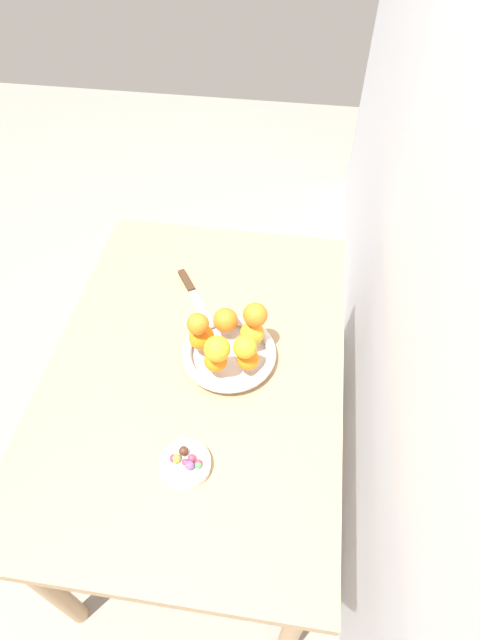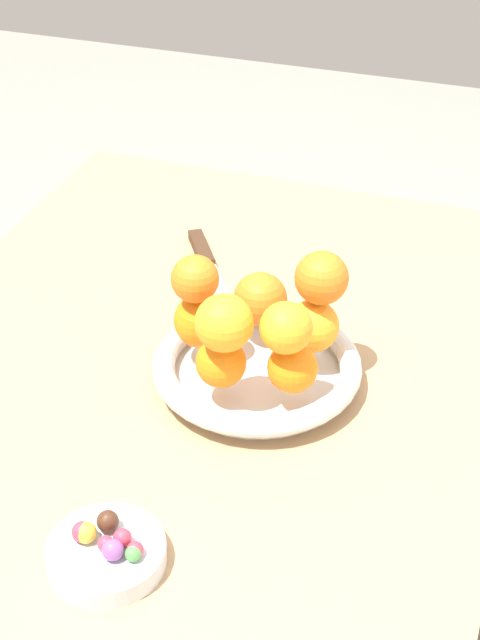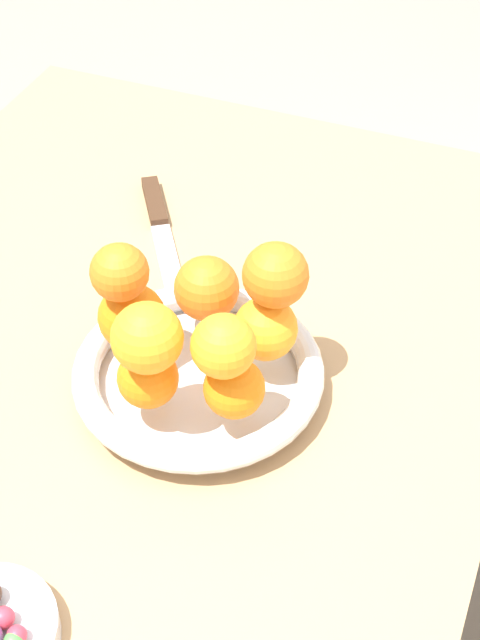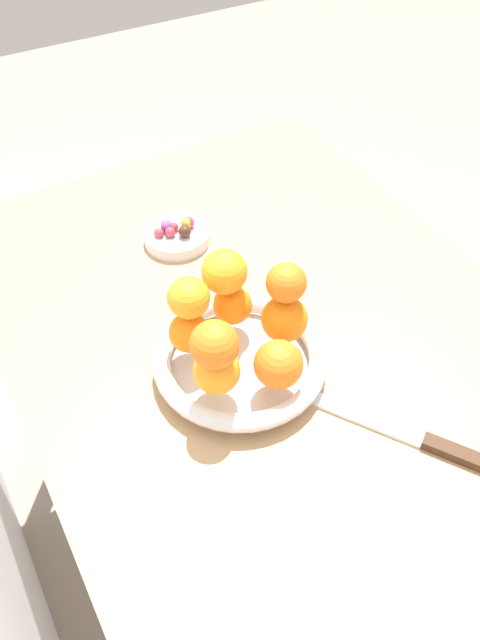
% 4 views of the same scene
% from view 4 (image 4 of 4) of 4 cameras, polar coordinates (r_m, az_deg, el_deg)
% --- Properties ---
extents(ground_plane, '(6.00, 6.00, 0.00)m').
position_cam_4_polar(ground_plane, '(1.57, 2.24, -19.98)').
color(ground_plane, gray).
extents(dining_table, '(1.10, 0.76, 0.74)m').
position_cam_4_polar(dining_table, '(1.01, 3.29, -4.86)').
color(dining_table, tan).
rests_on(dining_table, ground_plane).
extents(fruit_bowl, '(0.25, 0.25, 0.04)m').
position_cam_4_polar(fruit_bowl, '(0.88, -0.02, -3.72)').
color(fruit_bowl, silver).
rests_on(fruit_bowl, dining_table).
extents(candy_dish, '(0.11, 0.11, 0.02)m').
position_cam_4_polar(candy_dish, '(1.10, -5.79, 7.64)').
color(candy_dish, silver).
rests_on(candy_dish, dining_table).
extents(orange_0, '(0.06, 0.06, 0.06)m').
position_cam_4_polar(orange_0, '(0.80, -2.15, -4.67)').
color(orange_0, orange).
rests_on(orange_0, fruit_bowl).
extents(orange_1, '(0.07, 0.07, 0.07)m').
position_cam_4_polar(orange_1, '(0.81, 3.53, -4.07)').
color(orange_1, orange).
rests_on(orange_1, fruit_bowl).
extents(orange_2, '(0.07, 0.07, 0.07)m').
position_cam_4_polar(orange_2, '(0.86, 4.07, 0.10)').
color(orange_2, orange).
rests_on(orange_2, fruit_bowl).
extents(orange_3, '(0.06, 0.06, 0.06)m').
position_cam_4_polar(orange_3, '(0.89, -0.69, 1.38)').
color(orange_3, orange).
rests_on(orange_3, fruit_bowl).
extents(orange_4, '(0.06, 0.06, 0.06)m').
position_cam_4_polar(orange_4, '(0.85, -4.68, -1.15)').
color(orange_4, orange).
rests_on(orange_4, fruit_bowl).
extents(orange_5, '(0.06, 0.06, 0.06)m').
position_cam_4_polar(orange_5, '(0.82, -4.71, 2.05)').
color(orange_5, orange).
rests_on(orange_5, orange_4).
extents(orange_6, '(0.06, 0.06, 0.06)m').
position_cam_4_polar(orange_6, '(0.75, -2.36, -2.27)').
color(orange_6, orange).
rests_on(orange_6, orange_0).
extents(orange_7, '(0.06, 0.06, 0.06)m').
position_cam_4_polar(orange_7, '(0.83, 4.25, 3.41)').
color(orange_7, orange).
rests_on(orange_7, orange_2).
extents(orange_8, '(0.06, 0.06, 0.06)m').
position_cam_4_polar(orange_8, '(0.85, -1.43, 4.44)').
color(orange_8, orange).
rests_on(orange_8, orange_3).
extents(candy_ball_0, '(0.02, 0.02, 0.02)m').
position_cam_4_polar(candy_ball_0, '(1.07, -5.08, 8.07)').
color(candy_ball_0, '#472819').
rests_on(candy_ball_0, candy_dish).
extents(candy_ball_1, '(0.02, 0.02, 0.02)m').
position_cam_4_polar(candy_ball_1, '(1.09, -6.07, 8.47)').
color(candy_ball_1, '#C6384C').
rests_on(candy_ball_1, candy_dish).
extents(candy_ball_2, '(0.02, 0.02, 0.02)m').
position_cam_4_polar(candy_ball_2, '(1.08, -6.40, 8.00)').
color(candy_ball_2, '#C6384C').
rests_on(candy_ball_2, candy_dish).
extents(candy_ball_3, '(0.02, 0.02, 0.02)m').
position_cam_4_polar(candy_ball_3, '(1.09, -6.74, 8.58)').
color(candy_ball_3, '#8C4C99').
rests_on(candy_ball_3, candy_dish).
extents(candy_ball_4, '(0.02, 0.02, 0.02)m').
position_cam_4_polar(candy_ball_4, '(1.09, -4.91, 8.83)').
color(candy_ball_4, gold).
rests_on(candy_ball_4, candy_dish).
extents(candy_ball_5, '(0.02, 0.02, 0.02)m').
position_cam_4_polar(candy_ball_5, '(1.08, -7.39, 7.90)').
color(candy_ball_5, '#C6384C').
rests_on(candy_ball_5, candy_dish).
extents(candy_ball_6, '(0.02, 0.02, 0.02)m').
position_cam_4_polar(candy_ball_6, '(1.08, -7.52, 8.04)').
color(candy_ball_6, '#4C9947').
rests_on(candy_ball_6, candy_dish).
extents(candy_ball_7, '(0.02, 0.02, 0.02)m').
position_cam_4_polar(candy_ball_7, '(1.09, -4.74, 8.88)').
color(candy_ball_7, '#C6384C').
rests_on(candy_ball_7, candy_dish).
extents(knife, '(0.23, 0.16, 0.01)m').
position_cam_4_polar(knife, '(0.85, 15.30, -10.17)').
color(knife, '#3F2819').
rests_on(knife, dining_table).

